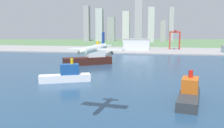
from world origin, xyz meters
name	(u,v)px	position (x,y,z in m)	size (l,w,h in m)	color
ground_plane	(127,64)	(0.00, 300.00, 0.00)	(2400.00, 2400.00, 0.00)	#567B50
water_bay	(122,72)	(0.00, 240.00, 0.07)	(840.00, 360.00, 0.15)	navy
industrial_pier	(137,50)	(0.00, 490.00, 1.25)	(840.00, 140.00, 2.50)	#969496
airplane_landing	(95,49)	(3.26, 89.79, 40.43)	(32.49, 36.47, 12.14)	silver
cargo_ship	(90,58)	(-50.53, 287.76, 8.78)	(64.76, 48.14, 31.87)	#381914
ferry_boat	(66,75)	(-46.02, 179.84, 6.25)	(48.70, 28.92, 22.31)	white
container_barge	(189,94)	(60.55, 131.93, 6.02)	(22.22, 49.83, 21.38)	#2D3338
port_crane_red	(175,36)	(80.03, 508.81, 31.88)	(22.84, 41.01, 41.31)	#B72D23
warehouse_main	(137,44)	(0.12, 489.09, 13.99)	(54.89, 39.14, 22.94)	silver
distant_skyline	(127,24)	(-57.24, 817.59, 57.42)	(305.39, 79.40, 155.83)	#9795A0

